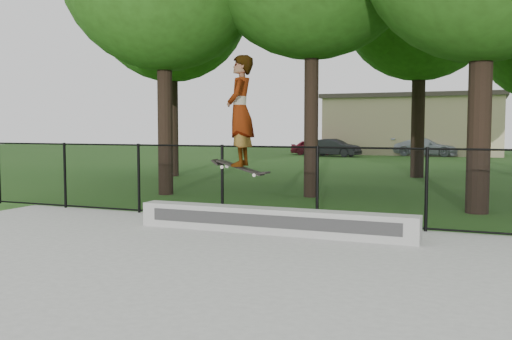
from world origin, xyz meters
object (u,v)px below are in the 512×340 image
object	(u,v)px
car_a	(313,147)
car_b	(334,148)
grind_ledge	(272,221)
car_c	(425,147)
skater_airborne	(240,112)

from	to	relation	value
car_a	car_b	world-z (taller)	car_b
grind_ledge	car_a	size ratio (longest dim) A/B	1.62
car_c	car_a	bearing A→B (deg)	104.81
grind_ledge	skater_airborne	xyz separation A→B (m)	(-0.48, -0.28, 1.88)
car_c	skater_airborne	distance (m)	31.12
grind_ledge	car_a	world-z (taller)	car_a
car_a	skater_airborne	bearing A→B (deg)	-175.92
skater_airborne	grind_ledge	bearing A→B (deg)	30.71
car_b	car_c	size ratio (longest dim) A/B	0.80
grind_ledge	skater_airborne	world-z (taller)	skater_airborne
grind_ledge	car_a	distance (m)	30.59
grind_ledge	car_b	world-z (taller)	car_b
car_c	skater_airborne	size ratio (longest dim) A/B	1.92
grind_ledge	car_c	distance (m)	30.80
grind_ledge	car_b	xyz separation A→B (m)	(-6.00, 27.77, 0.30)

